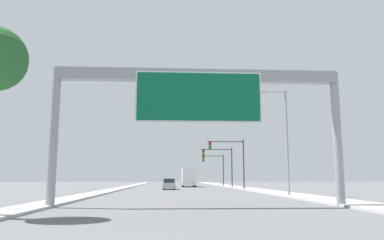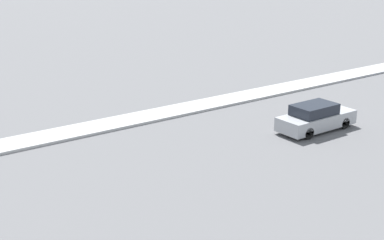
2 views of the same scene
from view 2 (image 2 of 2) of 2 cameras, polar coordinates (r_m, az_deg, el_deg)
name	(u,v)px [view 2 (image 2 of 2)]	position (r m, az deg, el deg)	size (l,w,h in m)	color
median_strip_left	(332,79)	(41.91, 14.73, 4.30)	(2.00, 120.00, 0.15)	#B3B3B3
car_far_left	(316,118)	(29.88, 13.07, 0.23)	(1.74, 4.66, 1.50)	#A5A8AD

